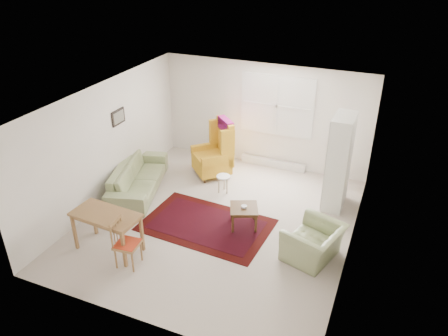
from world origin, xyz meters
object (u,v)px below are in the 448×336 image
at_px(stool, 223,184).
at_px(desk, 108,232).
at_px(sofa, 138,173).
at_px(coffee_table, 244,216).
at_px(desk_chair, 127,243).
at_px(cabinet, 339,162).
at_px(armchair, 314,240).
at_px(wingback_chair, 211,149).

relative_size(stool, desk, 0.34).
bearing_deg(sofa, coffee_table, -114.96).
height_order(stool, desk, desk).
bearing_deg(desk, desk_chair, -21.16).
height_order(coffee_table, desk_chair, desk_chair).
height_order(coffee_table, cabinet, cabinet).
distance_m(armchair, wingback_chair, 3.53).
distance_m(sofa, stool, 1.88).
xyz_separation_m(cabinet, desk_chair, (-2.88, -3.28, -0.54)).
height_order(desk, desk_chair, desk_chair).
xyz_separation_m(coffee_table, desk_chair, (-1.41, -1.82, 0.23)).
height_order(wingback_chair, cabinet, cabinet).
height_order(sofa, wingback_chair, wingback_chair).
distance_m(wingback_chair, stool, 0.96).
height_order(armchair, cabinet, cabinet).
relative_size(coffee_table, stool, 1.29).
relative_size(wingback_chair, stool, 3.37).
bearing_deg(stool, desk, -112.64).
xyz_separation_m(wingback_chair, cabinet, (2.89, -0.18, 0.31)).
xyz_separation_m(coffee_table, desk, (-1.96, -1.60, 0.17)).
bearing_deg(desk_chair, cabinet, -46.73).
bearing_deg(coffee_table, armchair, -16.16).
xyz_separation_m(desk, desk_chair, (0.55, -0.21, 0.06)).
distance_m(coffee_table, desk_chair, 2.31).
height_order(stool, cabinet, cabinet).
distance_m(wingback_chair, desk_chair, 3.47).
bearing_deg(armchair, desk_chair, -46.82).
height_order(sofa, cabinet, cabinet).
bearing_deg(stool, desk_chair, -100.86).
xyz_separation_m(wingback_chair, coffee_table, (1.42, -1.65, -0.46)).
bearing_deg(sofa, desk, -178.47).
bearing_deg(cabinet, wingback_chair, 177.06).
height_order(armchair, coffee_table, armchair).
bearing_deg(desk, armchair, 19.30).
relative_size(armchair, cabinet, 0.49).
height_order(sofa, desk_chair, desk_chair).
bearing_deg(cabinet, desk_chair, -130.61).
bearing_deg(desk_chair, wingback_chair, -5.26).
relative_size(armchair, desk, 0.80).
xyz_separation_m(coffee_table, stool, (-0.86, 1.03, -0.01)).
bearing_deg(wingback_chair, desk_chair, -45.35).
relative_size(sofa, coffee_table, 4.17).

